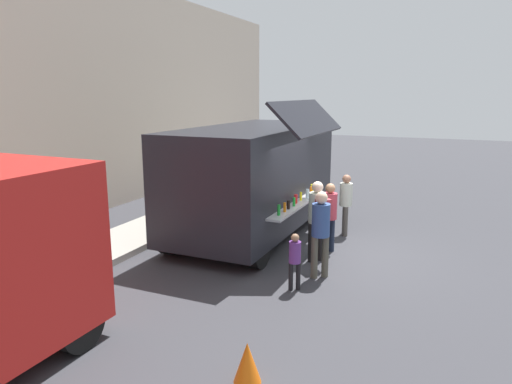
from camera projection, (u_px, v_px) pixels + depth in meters
The scene contains 10 objects.
ground_plane at pixel (330, 252), 10.92m from camera, with size 60.00×60.00×0.00m, color #38383D.
curb_strip at pixel (63, 267), 9.78m from camera, with size 28.00×1.60×0.15m, color #9E998E.
food_truck_main at pixel (255, 176), 12.07m from camera, with size 5.88×3.27×3.46m.
traffic_cone_orange at pixel (247, 362), 5.98m from camera, with size 0.36×0.36×0.55m, color orange.
trash_bin at pixel (234, 186), 16.42m from camera, with size 0.60×0.60×0.86m, color #2C5F3A.
customer_front_ordering at pixel (330, 212), 10.73m from camera, with size 0.33×0.33×1.63m.
customer_mid_with_backpack at pixel (318, 213), 10.09m from camera, with size 0.55×0.55×1.78m.
customer_rear_waiting at pixel (321, 227), 9.23m from camera, with size 0.36×0.36×1.76m.
customer_extra_browsing at pixel (346, 199), 12.05m from camera, with size 0.32×0.32×1.59m.
child_near_queue at pixel (295, 257), 8.71m from camera, with size 0.22×0.22×1.10m.
Camera 1 is at (-10.22, -2.50, 3.65)m, focal length 33.00 mm.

